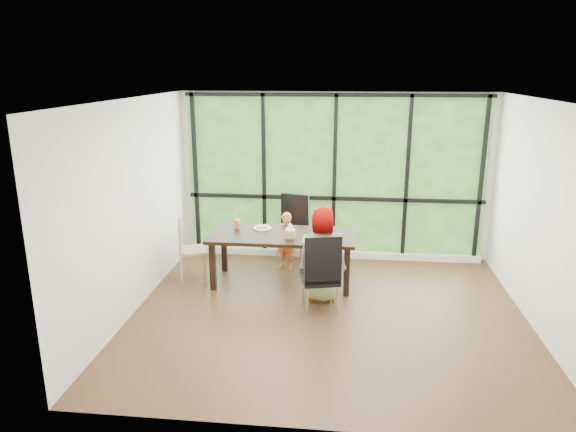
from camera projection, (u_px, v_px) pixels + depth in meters
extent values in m
plane|color=black|center=(328.00, 314.00, 6.76)|extent=(5.00, 5.00, 0.00)
plane|color=silver|center=(334.00, 177.00, 8.54)|extent=(5.00, 0.00, 5.00)
cube|color=#1E481B|center=(334.00, 177.00, 8.52)|extent=(4.80, 0.02, 2.65)
cube|color=silver|center=(332.00, 254.00, 8.80)|extent=(4.80, 0.12, 0.10)
cube|color=black|center=(282.00, 258.00, 7.66)|extent=(2.09, 0.94, 0.75)
cube|color=black|center=(292.00, 229.00, 8.49)|extent=(0.52, 0.52, 1.08)
cube|color=black|center=(320.00, 272.00, 6.72)|extent=(0.55, 0.55, 1.08)
cube|color=#A17952|center=(192.00, 250.00, 7.79)|extent=(0.51, 0.52, 0.90)
imported|color=orange|center=(286.00, 241.00, 8.18)|extent=(0.39, 0.32, 0.91)
imported|color=gray|center=(323.00, 255.00, 7.03)|extent=(0.65, 0.44, 1.29)
cube|color=tan|center=(322.00, 239.00, 7.31)|extent=(0.52, 0.38, 0.01)
cylinder|color=white|center=(263.00, 228.00, 7.81)|extent=(0.27, 0.27, 0.02)
cylinder|color=white|center=(321.00, 239.00, 7.31)|extent=(0.23, 0.23, 0.01)
cylinder|color=orange|center=(237.00, 224.00, 7.80)|extent=(0.09, 0.09, 0.14)
cylinder|color=#47C424|center=(340.00, 238.00, 7.23)|extent=(0.07, 0.07, 0.11)
cube|color=tan|center=(290.00, 234.00, 7.38)|extent=(0.14, 0.14, 0.12)
cylinder|color=white|center=(237.00, 217.00, 7.77)|extent=(0.01, 0.04, 0.20)
cylinder|color=pink|center=(340.00, 231.00, 7.21)|extent=(0.01, 0.04, 0.20)
cone|color=white|center=(290.00, 226.00, 7.35)|extent=(0.12, 0.12, 0.11)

